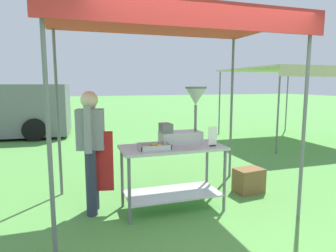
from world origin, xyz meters
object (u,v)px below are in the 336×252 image
(menu_sign, at_px, (213,138))
(donut_tray, at_px, (154,147))
(stall_canopy, at_px, (170,27))
(donut_fryer, at_px, (185,121))
(vendor, at_px, (92,146))
(supply_crate, at_px, (249,180))
(donut_cart, at_px, (173,164))
(neighbour_tent, at_px, (286,71))

(menu_sign, bearing_deg, donut_tray, 176.31)
(stall_canopy, relative_size, donut_fryer, 3.99)
(donut_fryer, bearing_deg, vendor, 173.24)
(vendor, bearing_deg, stall_canopy, -7.14)
(stall_canopy, xyz_separation_m, supply_crate, (1.35, 0.12, -2.24))
(donut_tray, bearing_deg, supply_crate, 11.33)
(donut_cart, height_order, vendor, vendor)
(donut_cart, height_order, supply_crate, donut_cart)
(donut_cart, bearing_deg, vendor, 167.53)
(donut_tray, distance_m, donut_fryer, 0.60)
(donut_cart, height_order, menu_sign, menu_sign)
(supply_crate, xyz_separation_m, neighbour_tent, (3.47, 3.49, 1.90))
(stall_canopy, distance_m, donut_tray, 1.57)
(stall_canopy, relative_size, menu_sign, 11.93)
(vendor, bearing_deg, donut_tray, -23.58)
(donut_fryer, height_order, menu_sign, donut_fryer)
(menu_sign, relative_size, vendor, 0.16)
(donut_fryer, xyz_separation_m, supply_crate, (1.14, 0.14, -1.00))
(vendor, height_order, supply_crate, vendor)
(stall_canopy, relative_size, supply_crate, 6.63)
(vendor, height_order, neighbour_tent, neighbour_tent)
(donut_cart, bearing_deg, neighbour_tent, 37.61)
(menu_sign, height_order, neighbour_tent, neighbour_tent)
(stall_canopy, height_order, menu_sign, stall_canopy)
(stall_canopy, bearing_deg, vendor, 172.86)
(donut_tray, xyz_separation_m, neighbour_tent, (5.09, 3.81, 1.19))
(stall_canopy, height_order, vendor, stall_canopy)
(donut_cart, relative_size, donut_tray, 3.53)
(neighbour_tent, bearing_deg, supply_crate, -134.86)
(donut_cart, bearing_deg, stall_canopy, 90.00)
(donut_cart, relative_size, neighbour_tent, 0.43)
(donut_tray, height_order, menu_sign, menu_sign)
(stall_canopy, distance_m, menu_sign, 1.55)
(donut_tray, bearing_deg, donut_cart, 20.05)
(stall_canopy, bearing_deg, neighbour_tent, 36.87)
(donut_fryer, xyz_separation_m, menu_sign, (0.30, -0.23, -0.21))
(stall_canopy, xyz_separation_m, donut_cart, (0.00, -0.10, -1.80))
(vendor, xyz_separation_m, neighbour_tent, (5.85, 3.48, 1.19))
(donut_tray, distance_m, neighbour_tent, 6.47)
(menu_sign, xyz_separation_m, vendor, (-1.55, 0.38, -0.08))
(stall_canopy, bearing_deg, donut_fryer, -4.87)
(donut_fryer, distance_m, vendor, 1.29)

